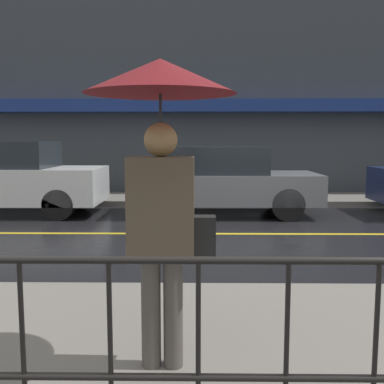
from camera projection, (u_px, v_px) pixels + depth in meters
ground_plane at (254, 234)px, 7.96m from camera, size 80.00×80.00×0.00m
sidewalk_near at (333, 357)px, 3.32m from camera, size 28.00×2.97×0.14m
sidewalk_far at (235, 199)px, 12.08m from camera, size 28.00×1.98×0.14m
lane_marking at (254, 234)px, 7.96m from camera, size 25.20×0.12×0.01m
building_storefront at (233, 84)px, 12.82m from camera, size 28.00×0.85×6.57m
pedestrian at (162, 131)px, 2.87m from camera, size 0.97×0.97×2.04m
car_white at (12, 178)px, 9.96m from camera, size 3.91×1.72×1.63m
car_grey at (222, 180)px, 9.91m from camera, size 4.09×1.74×1.51m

